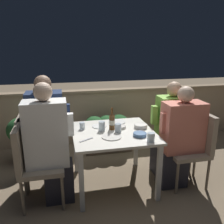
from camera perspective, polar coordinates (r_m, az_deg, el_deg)
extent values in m
plane|color=#847056|center=(3.13, 0.28, -16.94)|extent=(16.00, 16.00, 0.00)
cube|color=tan|center=(4.22, -3.97, -1.11)|extent=(9.00, 0.14, 0.90)
cube|color=#9E8466|center=(4.11, -4.10, 5.12)|extent=(9.00, 0.18, 0.04)
cube|color=silver|center=(2.80, 0.30, -5.00)|extent=(0.95, 0.91, 0.03)
cube|color=silver|center=(2.55, -7.36, -16.48)|extent=(0.05, 0.05, 0.68)
cube|color=silver|center=(2.73, 11.23, -14.23)|extent=(0.05, 0.05, 0.68)
cube|color=silver|center=(3.26, -8.68, -8.77)|extent=(0.05, 0.05, 0.68)
cube|color=silver|center=(3.41, 5.82, -7.52)|extent=(0.05, 0.05, 0.68)
cube|color=brown|center=(3.95, -1.17, -7.11)|extent=(0.75, 0.36, 0.28)
ellipsoid|color=#235628|center=(3.82, -4.23, -3.46)|extent=(0.34, 0.47, 0.32)
ellipsoid|color=#235628|center=(3.85, -1.20, -3.25)|extent=(0.34, 0.47, 0.32)
ellipsoid|color=#235628|center=(3.89, 1.78, -3.03)|extent=(0.34, 0.47, 0.32)
cube|color=gray|center=(2.73, -16.42, -12.48)|extent=(0.46, 0.46, 0.05)
cube|color=gray|center=(2.65, -21.31, -7.75)|extent=(0.06, 0.46, 0.46)
cylinder|color=#7F705B|center=(2.71, -20.71, -18.88)|extent=(0.03, 0.03, 0.40)
cylinder|color=#7F705B|center=(2.67, -11.78, -18.60)|extent=(0.03, 0.03, 0.40)
cylinder|color=#7F705B|center=(3.04, -19.69, -14.59)|extent=(0.03, 0.03, 0.40)
cylinder|color=#7F705B|center=(3.01, -11.92, -14.28)|extent=(0.03, 0.03, 0.40)
cube|color=#282833|center=(2.82, -12.50, -15.92)|extent=(0.31, 0.23, 0.45)
cube|color=white|center=(2.57, -15.53, -5.05)|extent=(0.44, 0.26, 0.70)
cube|color=white|center=(2.54, -10.03, -2.95)|extent=(0.07, 0.07, 0.24)
sphere|color=beige|center=(2.45, -16.33, 4.71)|extent=(0.19, 0.19, 0.19)
cube|color=gray|center=(3.03, -16.38, -9.46)|extent=(0.46, 0.46, 0.05)
cube|color=gray|center=(2.96, -20.74, -5.14)|extent=(0.06, 0.46, 0.46)
cylinder|color=#7F705B|center=(2.99, -20.20, -15.21)|extent=(0.03, 0.03, 0.40)
cylinder|color=#7F705B|center=(2.95, -12.27, -14.91)|extent=(0.03, 0.03, 0.40)
cylinder|color=#7F705B|center=(3.33, -19.34, -11.66)|extent=(0.03, 0.03, 0.40)
cylinder|color=#7F705B|center=(3.30, -12.34, -11.35)|extent=(0.03, 0.03, 0.40)
cube|color=#282833|center=(3.11, -12.89, -12.66)|extent=(0.29, 0.23, 0.45)
cube|color=navy|center=(2.88, -15.62, -2.43)|extent=(0.41, 0.26, 0.73)
cube|color=navy|center=(2.85, -10.74, -0.48)|extent=(0.07, 0.07, 0.24)
sphere|color=#99755B|center=(2.77, -16.34, 6.56)|extent=(0.19, 0.19, 0.19)
cube|color=gray|center=(3.09, 17.34, -9.07)|extent=(0.46, 0.46, 0.05)
cube|color=gray|center=(3.09, 21.06, -4.24)|extent=(0.06, 0.46, 0.46)
cylinder|color=#7F705B|center=(2.95, 15.40, -15.17)|extent=(0.03, 0.03, 0.40)
cylinder|color=#7F705B|center=(3.14, 22.05, -13.78)|extent=(0.03, 0.03, 0.40)
cylinder|color=#7F705B|center=(3.26, 12.15, -11.72)|extent=(0.03, 0.03, 0.40)
cylinder|color=#7F705B|center=(3.43, 18.33, -10.71)|extent=(0.03, 0.03, 0.40)
cube|color=#282833|center=(3.10, 14.21, -12.87)|extent=(0.34, 0.23, 0.45)
cube|color=#E07A66|center=(2.93, 16.69, -3.50)|extent=(0.48, 0.26, 0.60)
cube|color=#E07A66|center=(2.80, 12.31, -2.56)|extent=(0.07, 0.07, 0.24)
sphere|color=beige|center=(2.82, 17.34, 4.06)|extent=(0.19, 0.19, 0.19)
cube|color=gray|center=(3.33, 14.91, -6.92)|extent=(0.46, 0.46, 0.05)
cube|color=gray|center=(3.34, 18.36, -2.46)|extent=(0.06, 0.46, 0.46)
cylinder|color=#7F705B|center=(3.19, 12.97, -12.45)|extent=(0.03, 0.03, 0.40)
cylinder|color=#7F705B|center=(3.36, 19.25, -11.36)|extent=(0.03, 0.03, 0.40)
cylinder|color=#7F705B|center=(3.51, 10.21, -9.46)|extent=(0.03, 0.03, 0.40)
cylinder|color=#7F705B|center=(3.67, 16.04, -8.65)|extent=(0.03, 0.03, 0.40)
cube|color=#282833|center=(3.35, 12.01, -10.44)|extent=(0.26, 0.23, 0.45)
cube|color=#8CCC4C|center=(3.19, 14.21, -1.65)|extent=(0.38, 0.26, 0.60)
cube|color=#8CCC4C|center=(3.06, 10.11, -0.70)|extent=(0.07, 0.07, 0.24)
sphere|color=tan|center=(3.09, 14.73, 5.37)|extent=(0.19, 0.19, 0.19)
cylinder|color=brown|center=(2.84, 0.05, -2.63)|extent=(0.07, 0.07, 0.17)
cylinder|color=beige|center=(2.83, 0.05, -2.47)|extent=(0.07, 0.07, 0.06)
cone|color=brown|center=(2.80, 0.05, -0.71)|extent=(0.07, 0.07, 0.03)
cylinder|color=brown|center=(2.79, 0.05, 0.29)|extent=(0.03, 0.03, 0.07)
cylinder|color=white|center=(3.11, 1.23, -2.39)|extent=(0.22, 0.22, 0.01)
cylinder|color=silver|center=(2.64, -0.11, -5.96)|extent=(0.22, 0.22, 0.01)
cylinder|color=white|center=(2.96, -3.10, -3.42)|extent=(0.18, 0.18, 0.01)
cylinder|color=#4C709E|center=(2.68, 6.71, -5.38)|extent=(0.15, 0.15, 0.04)
torus|color=#4C709E|center=(2.67, 6.73, -5.08)|extent=(0.15, 0.15, 0.01)
cylinder|color=beige|center=(2.90, 2.13, -3.62)|extent=(0.12, 0.12, 0.03)
torus|color=beige|center=(2.90, 2.13, -3.40)|extent=(0.12, 0.12, 0.01)
cylinder|color=silver|center=(2.93, 6.89, -3.36)|extent=(0.16, 0.16, 0.05)
torus|color=silver|center=(2.93, 6.91, -3.02)|extent=(0.16, 0.16, 0.01)
cylinder|color=silver|center=(2.76, 1.47, -3.87)|extent=(0.07, 0.07, 0.11)
cylinder|color=silver|center=(2.89, -7.19, -3.29)|extent=(0.06, 0.06, 0.08)
cylinder|color=silver|center=(2.81, -2.46, -3.39)|extent=(0.08, 0.08, 0.11)
cylinder|color=silver|center=(2.55, 9.37, -5.98)|extent=(0.08, 0.08, 0.10)
cube|color=silver|center=(2.58, -6.18, -6.65)|extent=(0.16, 0.11, 0.01)
cylinder|color=#9E5638|center=(3.80, -20.36, -10.01)|extent=(0.29, 0.29, 0.19)
cylinder|color=#47331E|center=(3.73, -20.63, -7.59)|extent=(0.03, 0.03, 0.17)
ellipsoid|color=#235628|center=(3.64, -21.01, -4.05)|extent=(0.41, 0.41, 0.37)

